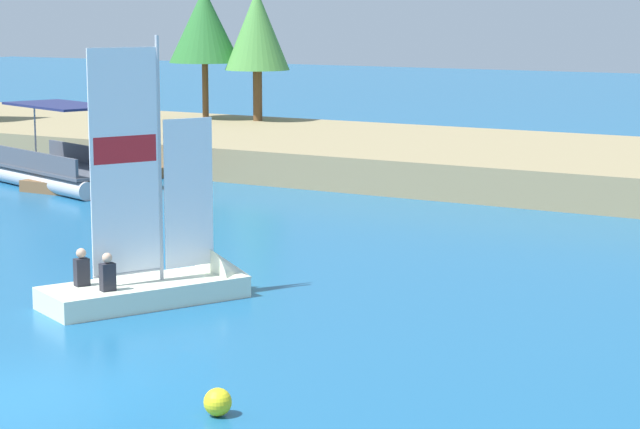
{
  "coord_description": "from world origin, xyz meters",
  "views": [
    {
      "loc": [
        13.57,
        -13.21,
        5.91
      ],
      "look_at": [
        -1.11,
        10.99,
        1.2
      ],
      "focal_mm": 69.61,
      "sensor_mm": 36.0,
      "label": 1
    }
  ],
  "objects_px": {
    "pontoon_boat": "(63,167)",
    "wooden_dock": "(101,178)",
    "sailboat": "(178,279)",
    "shoreline_tree_midleft": "(204,26)",
    "shoreline_tree_centre": "(257,30)",
    "channel_buoy": "(218,402)"
  },
  "relations": [
    {
      "from": "shoreline_tree_midleft",
      "to": "channel_buoy",
      "type": "relative_size",
      "value": 13.4
    },
    {
      "from": "shoreline_tree_midleft",
      "to": "pontoon_boat",
      "type": "distance_m",
      "value": 14.21
    },
    {
      "from": "shoreline_tree_centre",
      "to": "wooden_dock",
      "type": "distance_m",
      "value": 13.02
    },
    {
      "from": "wooden_dock",
      "to": "sailboat",
      "type": "bearing_deg",
      "value": -43.72
    },
    {
      "from": "shoreline_tree_centre",
      "to": "sailboat",
      "type": "xyz_separation_m",
      "value": [
        14.35,
        -24.15,
        -4.6
      ]
    },
    {
      "from": "sailboat",
      "to": "pontoon_boat",
      "type": "height_order",
      "value": "sailboat"
    },
    {
      "from": "channel_buoy",
      "to": "pontoon_boat",
      "type": "bearing_deg",
      "value": 137.97
    },
    {
      "from": "shoreline_tree_centre",
      "to": "pontoon_boat",
      "type": "bearing_deg",
      "value": -84.78
    },
    {
      "from": "sailboat",
      "to": "pontoon_boat",
      "type": "relative_size",
      "value": 0.88
    },
    {
      "from": "shoreline_tree_midleft",
      "to": "wooden_dock",
      "type": "xyz_separation_m",
      "value": [
        4.08,
        -11.56,
        -4.99
      ]
    },
    {
      "from": "shoreline_tree_midleft",
      "to": "shoreline_tree_centre",
      "type": "distance_m",
      "value": 2.49
    },
    {
      "from": "wooden_dock",
      "to": "pontoon_boat",
      "type": "bearing_deg",
      "value": -106.04
    },
    {
      "from": "pontoon_boat",
      "to": "channel_buoy",
      "type": "relative_size",
      "value": 15.92
    },
    {
      "from": "shoreline_tree_midleft",
      "to": "pontoon_boat",
      "type": "bearing_deg",
      "value": -74.19
    },
    {
      "from": "shoreline_tree_midleft",
      "to": "channel_buoy",
      "type": "xyz_separation_m",
      "value": [
        21.91,
        -29.41,
        -4.97
      ]
    },
    {
      "from": "sailboat",
      "to": "wooden_dock",
      "type": "bearing_deg",
      "value": 70.77
    },
    {
      "from": "shoreline_tree_centre",
      "to": "sailboat",
      "type": "height_order",
      "value": "shoreline_tree_centre"
    },
    {
      "from": "wooden_dock",
      "to": "sailboat",
      "type": "distance_m",
      "value": 17.6
    },
    {
      "from": "pontoon_boat",
      "to": "wooden_dock",
      "type": "bearing_deg",
      "value": 92.34
    },
    {
      "from": "shoreline_tree_midleft",
      "to": "sailboat",
      "type": "xyz_separation_m",
      "value": [
        16.8,
        -23.72,
        -4.78
      ]
    },
    {
      "from": "sailboat",
      "to": "pontoon_boat",
      "type": "distance_m",
      "value": 16.97
    },
    {
      "from": "sailboat",
      "to": "channel_buoy",
      "type": "relative_size",
      "value": 14.02
    }
  ]
}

